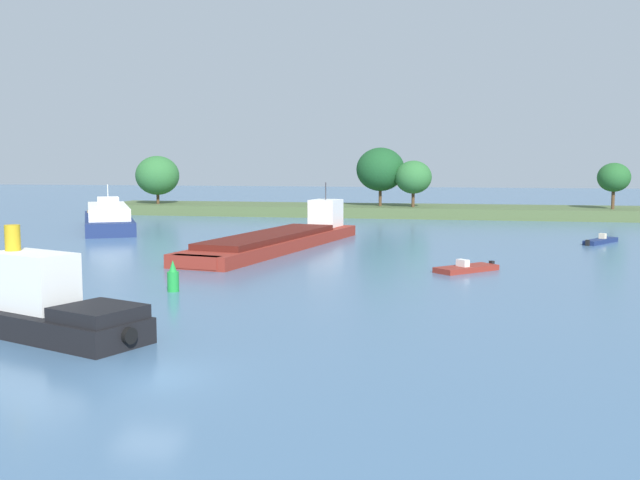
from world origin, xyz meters
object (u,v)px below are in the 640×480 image
Objects in this scene: tugboat at (42,308)px; channel_buoy_green at (173,278)px; white_riverboat at (108,218)px; fishing_skiff at (600,241)px; small_motorboat at (466,268)px; cargo_barge at (281,238)px.

channel_buoy_green is (1.57, 11.63, -0.43)m from tugboat.
fishing_skiff is at bearing -5.43° from white_riverboat.
small_motorboat is 30.15m from tugboat.
small_motorboat is 20.13m from cargo_barge.
tugboat is at bearing -125.81° from fishing_skiff.
channel_buoy_green reaches higher than small_motorboat.
channel_buoy_green is at bearing -146.25° from small_motorboat.
small_motorboat is 21.06m from channel_buoy_green.
channel_buoy_green reaches higher than fishing_skiff.
fishing_skiff is 2.77× the size of channel_buoy_green.
cargo_barge is at bearing -162.43° from fishing_skiff.
white_riverboat is 0.73× the size of cargo_barge.
white_riverboat is 1.78× the size of tugboat.
tugboat is (-31.84, -44.12, 1.01)m from fishing_skiff.
cargo_barge reaches higher than small_motorboat.
tugboat is (21.66, -49.21, -0.05)m from white_riverboat.
fishing_skiff is 44.40m from channel_buoy_green.
fishing_skiff is 30.68m from cargo_barge.
white_riverboat is 53.77m from tugboat.
channel_buoy_green is at bearing -58.28° from white_riverboat.
channel_buoy_green is (-1.02, -23.23, -0.08)m from cargo_barge.
tugboat is at bearing -94.25° from cargo_barge.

